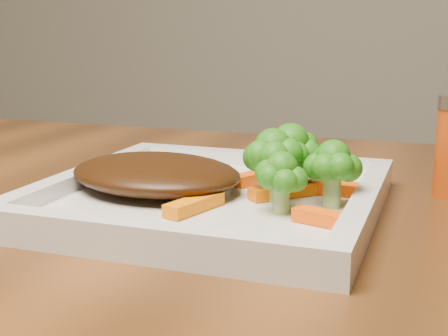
% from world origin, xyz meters
% --- Properties ---
extents(plate, '(0.27, 0.27, 0.01)m').
position_xyz_m(plate, '(-0.04, 0.19, 0.76)').
color(plate, silver).
rests_on(plate, dining_table).
extents(steak, '(0.17, 0.14, 0.03)m').
position_xyz_m(steak, '(-0.10, 0.20, 0.78)').
color(steak, '#391C08').
rests_on(steak, plate).
extents(broccoli_0, '(0.06, 0.06, 0.07)m').
position_xyz_m(broccoli_0, '(0.02, 0.22, 0.80)').
color(broccoli_0, '#2F5F0F').
rests_on(broccoli_0, plate).
extents(broccoli_1, '(0.06, 0.06, 0.06)m').
position_xyz_m(broccoli_1, '(0.06, 0.20, 0.79)').
color(broccoli_1, '#2B6911').
rests_on(broccoli_1, plate).
extents(broccoli_2, '(0.05, 0.05, 0.06)m').
position_xyz_m(broccoli_2, '(0.02, 0.17, 0.79)').
color(broccoli_2, '#155F0F').
rests_on(broccoli_2, plate).
extents(broccoli_3, '(0.06, 0.06, 0.06)m').
position_xyz_m(broccoli_3, '(0.01, 0.20, 0.79)').
color(broccoli_3, '#2F5F0F').
rests_on(broccoli_3, plate).
extents(carrot_1, '(0.05, 0.03, 0.01)m').
position_xyz_m(carrot_1, '(0.06, 0.15, 0.77)').
color(carrot_1, '#FF5104').
rests_on(carrot_1, plate).
extents(carrot_2, '(0.03, 0.06, 0.01)m').
position_xyz_m(carrot_2, '(-0.04, 0.15, 0.77)').
color(carrot_2, orange).
rests_on(carrot_2, plate).
extents(carrot_3, '(0.06, 0.02, 0.01)m').
position_xyz_m(carrot_3, '(0.06, 0.23, 0.77)').
color(carrot_3, '#FF4904').
rests_on(carrot_3, plate).
extents(carrot_4, '(0.04, 0.05, 0.01)m').
position_xyz_m(carrot_4, '(-0.02, 0.25, 0.77)').
color(carrot_4, '#EC4A03').
rests_on(carrot_4, plate).
extents(carrot_6, '(0.05, 0.05, 0.01)m').
position_xyz_m(carrot_6, '(0.01, 0.21, 0.77)').
color(carrot_6, '#FF6A04').
rests_on(carrot_6, plate).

